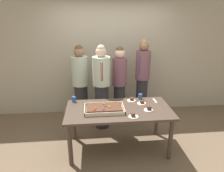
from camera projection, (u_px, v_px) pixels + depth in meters
ground_plane at (118, 147)px, 3.66m from camera, size 12.00×12.00×0.00m
interior_back_panel at (110, 48)px, 4.67m from camera, size 8.00×0.12×3.00m
party_table at (119, 114)px, 3.44m from camera, size 1.73×0.89×0.75m
sheet_cake at (104, 109)px, 3.34m from camera, size 0.64×0.41×0.10m
plated_slice_near_left at (132, 100)px, 3.72m from camera, size 0.15×0.15×0.06m
plated_slice_near_right at (142, 103)px, 3.60m from camera, size 0.15×0.15×0.06m
plated_slice_far_left at (133, 116)px, 3.13m from camera, size 0.15×0.15×0.07m
plated_slice_far_right at (149, 109)px, 3.35m from camera, size 0.15×0.15×0.08m
drink_cup_nearest at (74, 99)px, 3.66m from camera, size 0.07×0.07×0.10m
drink_cup_middle at (140, 97)px, 3.79m from camera, size 0.07×0.07×0.10m
cake_server_utensil at (155, 101)px, 3.72m from camera, size 0.03×0.20×0.01m
person_serving_front at (119, 83)px, 4.36m from camera, size 0.30×0.30×1.63m
person_green_shirt_behind at (142, 78)px, 4.43m from camera, size 0.30×0.30×1.75m
person_striped_tie_right at (81, 83)px, 4.34m from camera, size 0.35×0.35×1.66m
person_left_edge_reaching at (102, 87)px, 4.07m from camera, size 0.34×0.34×1.70m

